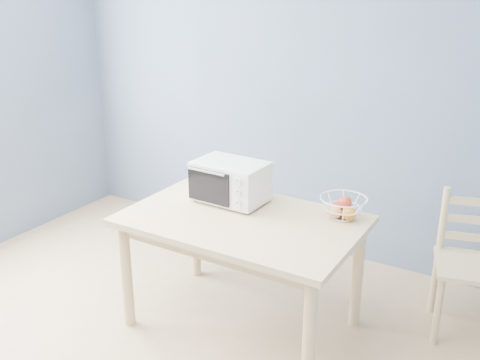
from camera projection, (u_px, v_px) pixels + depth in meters
The scene contains 5 objects.
room at pixel (59, 166), 2.38m from camera, with size 4.01×4.51×2.61m.
dining_table at pixel (242, 233), 3.24m from camera, with size 1.40×0.90×0.75m.
toaster_oven at pixel (228, 180), 3.40m from camera, with size 0.46×0.34×0.27m.
fruit_basket at pixel (343, 207), 3.17m from camera, with size 0.37×0.37×0.14m.
dining_chair at pixel (470, 266), 3.27m from camera, with size 0.51×0.51×0.89m.
Camera 1 is at (1.85, -1.52, 2.05)m, focal length 40.00 mm.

